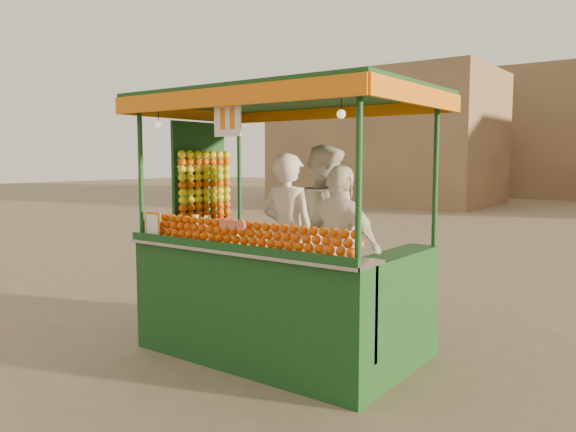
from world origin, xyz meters
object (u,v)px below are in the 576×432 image
Objects in this scene: vendor_right at (341,249)px; vendor_middle at (327,229)px; vendor_left at (288,236)px; juice_cart at (271,270)px.

vendor_middle is at bearing -37.43° from vendor_right.
vendor_left is at bearing 116.60° from vendor_middle.
vendor_left is at bearing 89.81° from juice_cart.
vendor_right is (0.50, -0.54, -0.11)m from vendor_middle.
vendor_middle is at bearing -117.25° from vendor_left.
juice_cart is 1.59× the size of vendor_middle.
juice_cart is at bearing 88.13° from vendor_left.
vendor_left reaches higher than vendor_right.
vendor_right is (0.72, 0.22, 0.27)m from juice_cart.
vendor_right is at bearing 17.23° from juice_cart.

